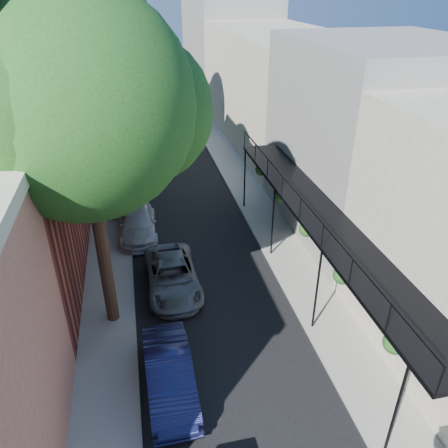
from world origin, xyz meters
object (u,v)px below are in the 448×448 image
oak_near (96,107)px  parked_car_f (131,146)px  parked_car_e (134,176)px  oak_mid (105,82)px  parked_car_d (138,223)px  parked_car_c (172,276)px  parked_car_b (170,375)px  oak_far (107,34)px

oak_near → parked_car_f: 19.13m
oak_near → parked_car_e: oak_near is taller
oak_mid → parked_car_f: size_ratio=2.59×
oak_near → parked_car_d: (0.77, 5.99, -7.25)m
parked_car_c → parked_car_f: bearing=93.6°
parked_car_d → parked_car_e: (0.00, 5.93, 0.07)m
parked_car_b → parked_car_e: parked_car_e is taller
oak_far → parked_car_e: (0.75, -5.08, -7.56)m
parked_car_b → parked_car_d: size_ratio=0.92×
oak_mid → parked_car_e: oak_mid is taller
oak_mid → parked_car_c: oak_mid is taller
parked_car_b → parked_car_c: 5.18m
oak_near → oak_mid: bearing=90.4°
oak_far → parked_car_f: oak_far is taller
parked_car_c → parked_car_e: (-1.20, 10.70, 0.08)m
parked_car_c → parked_car_d: size_ratio=1.03×
parked_car_e → oak_near: bearing=-91.7°
oak_near → parked_car_f: (0.77, 17.69, -7.23)m
parked_car_c → parked_car_f: (-1.20, 16.47, 0.03)m
oak_mid → parked_car_d: 6.77m
oak_mid → oak_far: 9.12m
oak_far → parked_car_b: (1.30, -20.93, -7.60)m
oak_near → parked_car_d: 9.44m
oak_near → oak_far: oak_far is taller
oak_near → oak_far: size_ratio=0.96×
oak_mid → parked_car_e: 7.53m
parked_car_b → parked_car_c: bearing=81.7°
parked_car_d → parked_car_e: parked_car_e is taller
oak_mid → parked_car_d: oak_mid is taller
oak_far → parked_car_c: (1.95, -15.78, -7.64)m
parked_car_b → parked_car_c: parked_car_b is taller
parked_car_b → parked_car_c: size_ratio=0.90×
parked_car_b → parked_car_f: 21.62m
oak_mid → parked_car_c: 9.54m
parked_car_b → parked_car_e: size_ratio=0.98×
oak_near → parked_car_c: 7.62m
parked_car_c → parked_car_e: size_ratio=1.09×
oak_mid → parked_car_b: (1.37, -11.89, -6.39)m
oak_far → parked_car_e: size_ratio=2.89×
parked_car_c → parked_car_d: bearing=103.5°
oak_near → parked_car_b: 8.32m
oak_near → parked_car_c: (1.97, 1.22, -7.26)m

